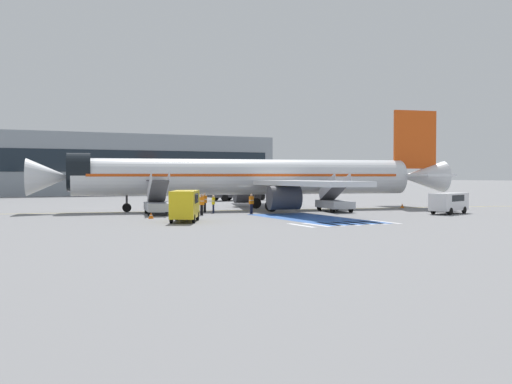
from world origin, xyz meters
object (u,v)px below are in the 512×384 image
(ground_crew_0, at_px, (251,202))
(ground_crew_2, at_px, (213,203))
(airliner, at_px, (254,177))
(traffic_cone_0, at_px, (151,216))
(terminal_building, at_px, (45,164))
(service_van_1, at_px, (449,201))
(service_van_2, at_px, (185,203))
(boarding_stairs_aft, at_px, (334,202))
(ground_crew_3, at_px, (205,201))
(traffic_cone_1, at_px, (402,206))
(boarding_stairs_forward, at_px, (158,204))
(ground_crew_1, at_px, (202,203))
(fuel_tanker, at_px, (238,188))

(ground_crew_0, distance_m, ground_crew_2, 3.57)
(airliner, relative_size, ground_crew_2, 25.60)
(traffic_cone_0, distance_m, terminal_building, 64.14)
(service_van_1, relative_size, service_van_2, 0.99)
(service_van_1, xyz_separation_m, ground_crew_2, (-18.89, 10.00, -0.18))
(service_van_2, bearing_deg, traffic_cone_0, 134.24)
(service_van_2, bearing_deg, boarding_stairs_aft, 44.78)
(traffic_cone_0, bearing_deg, ground_crew_0, 12.18)
(service_van_2, distance_m, ground_crew_2, 10.25)
(traffic_cone_0, bearing_deg, ground_crew_3, 39.51)
(boarding_stairs_aft, xyz_separation_m, traffic_cone_1, (9.91, 2.11, -0.71))
(boarding_stairs_forward, xyz_separation_m, service_van_2, (-0.55, -8.91, 0.41))
(service_van_1, height_order, ground_crew_1, service_van_1)
(ground_crew_2, bearing_deg, traffic_cone_0, -25.00)
(airliner, distance_m, boarding_stairs_forward, 11.07)
(ground_crew_1, xyz_separation_m, traffic_cone_0, (-5.18, -2.29, -0.82))
(fuel_tanker, bearing_deg, terminal_building, -158.12)
(service_van_2, relative_size, ground_crew_3, 2.65)
(airliner, height_order, traffic_cone_0, airliner)
(traffic_cone_0, relative_size, traffic_cone_1, 1.03)
(boarding_stairs_forward, distance_m, service_van_2, 8.94)
(traffic_cone_0, bearing_deg, ground_crew_1, 23.85)
(ground_crew_2, relative_size, ground_crew_3, 0.91)
(ground_crew_2, distance_m, terminal_building, 60.37)
(boarding_stairs_forward, bearing_deg, service_van_1, -13.00)
(ground_crew_3, height_order, traffic_cone_1, ground_crew_3)
(traffic_cone_1, relative_size, terminal_building, 0.01)
(boarding_stairs_forward, bearing_deg, ground_crew_3, 20.43)
(service_van_1, height_order, ground_crew_2, service_van_1)
(ground_crew_3, bearing_deg, traffic_cone_1, 140.33)
(fuel_tanker, height_order, ground_crew_2, fuel_tanker)
(fuel_tanker, xyz_separation_m, terminal_building, (-21.68, 35.04, 3.78))
(boarding_stairs_forward, xyz_separation_m, fuel_tanker, (18.44, 24.21, 0.70))
(ground_crew_1, height_order, traffic_cone_0, ground_crew_1)
(airliner, xyz_separation_m, terminal_building, (-13.79, 56.80, 2.17))
(traffic_cone_1, bearing_deg, airliner, 168.04)
(ground_crew_1, bearing_deg, boarding_stairs_aft, 59.92)
(fuel_tanker, bearing_deg, boarding_stairs_aft, -13.88)
(ground_crew_2, bearing_deg, traffic_cone_1, 122.21)
(boarding_stairs_forward, relative_size, fuel_tanker, 0.61)
(boarding_stairs_aft, bearing_deg, terminal_building, 117.99)
(boarding_stairs_forward, distance_m, traffic_cone_0, 5.12)
(service_van_1, xyz_separation_m, traffic_cone_1, (2.45, 9.45, -0.90))
(boarding_stairs_aft, distance_m, service_van_1, 10.47)
(service_van_1, bearing_deg, boarding_stairs_forward, -134.46)
(service_van_2, height_order, ground_crew_2, service_van_2)
(service_van_2, bearing_deg, ground_crew_1, 85.82)
(traffic_cone_0, bearing_deg, ground_crew_2, 31.33)
(fuel_tanker, xyz_separation_m, ground_crew_3, (-13.73, -23.38, -0.61))
(service_van_1, distance_m, ground_crew_2, 21.37)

